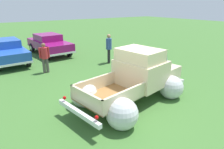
{
  "coord_description": "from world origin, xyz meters",
  "views": [
    {
      "loc": [
        -4.21,
        -4.99,
        3.43
      ],
      "look_at": [
        0.0,
        1.09,
        0.75
      ],
      "focal_mm": 31.14,
      "sensor_mm": 36.0,
      "label": 1
    }
  ],
  "objects_px": {
    "spectator_0": "(109,47)",
    "vintage_pickup_truck": "(136,80)",
    "spectator_1": "(45,56)",
    "show_car_0": "(7,50)",
    "show_car_1": "(49,43)"
  },
  "relations": [
    {
      "from": "spectator_0",
      "to": "vintage_pickup_truck",
      "type": "bearing_deg",
      "value": -70.51
    },
    {
      "from": "vintage_pickup_truck",
      "to": "spectator_1",
      "type": "height_order",
      "value": "vintage_pickup_truck"
    },
    {
      "from": "show_car_0",
      "to": "show_car_1",
      "type": "bearing_deg",
      "value": 103.28
    },
    {
      "from": "show_car_0",
      "to": "spectator_0",
      "type": "distance_m",
      "value": 6.27
    },
    {
      "from": "spectator_0",
      "to": "spectator_1",
      "type": "height_order",
      "value": "spectator_0"
    },
    {
      "from": "vintage_pickup_truck",
      "to": "spectator_1",
      "type": "xyz_separation_m",
      "value": [
        -1.89,
        5.0,
        0.14
      ]
    },
    {
      "from": "spectator_1",
      "to": "spectator_0",
      "type": "bearing_deg",
      "value": -86.52
    },
    {
      "from": "spectator_1",
      "to": "show_car_0",
      "type": "bearing_deg",
      "value": 32.2
    },
    {
      "from": "show_car_1",
      "to": "spectator_0",
      "type": "distance_m",
      "value": 4.94
    },
    {
      "from": "show_car_0",
      "to": "show_car_1",
      "type": "xyz_separation_m",
      "value": [
        2.86,
        0.78,
        -0.0
      ]
    },
    {
      "from": "show_car_1",
      "to": "show_car_0",
      "type": "bearing_deg",
      "value": -79.02
    },
    {
      "from": "vintage_pickup_truck",
      "to": "spectator_0",
      "type": "distance_m",
      "value": 4.98
    },
    {
      "from": "show_car_0",
      "to": "spectator_1",
      "type": "distance_m",
      "value": 3.5
    },
    {
      "from": "show_car_0",
      "to": "spectator_1",
      "type": "bearing_deg",
      "value": 20.98
    },
    {
      "from": "vintage_pickup_truck",
      "to": "show_car_0",
      "type": "xyz_separation_m",
      "value": [
        -3.26,
        8.22,
        0.03
      ]
    }
  ]
}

